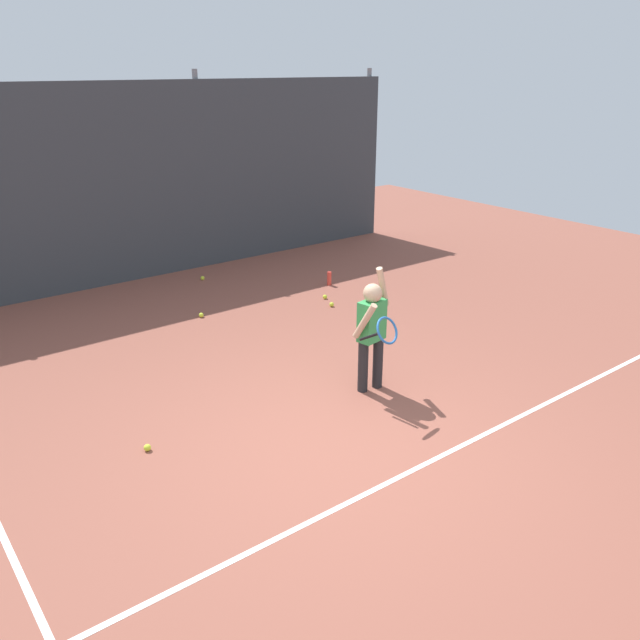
% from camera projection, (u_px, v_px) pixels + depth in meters
% --- Properties ---
extents(ground_plane, '(20.00, 20.00, 0.00)m').
position_uv_depth(ground_plane, '(340.00, 448.00, 5.97)').
color(ground_plane, brown).
extents(court_line_baseline, '(9.00, 0.05, 0.00)m').
position_uv_depth(court_line_baseline, '(390.00, 482.00, 5.47)').
color(court_line_baseline, white).
rests_on(court_line_baseline, ground).
extents(back_fence_windscreen, '(11.47, 0.08, 3.08)m').
position_uv_depth(back_fence_windscreen, '(94.00, 189.00, 9.79)').
color(back_fence_windscreen, '#383D42').
rests_on(back_fence_windscreen, ground).
extents(fence_post_2, '(0.09, 0.09, 3.23)m').
position_uv_depth(fence_post_2, '(201.00, 172.00, 10.86)').
color(fence_post_2, slate).
rests_on(fence_post_2, ground).
extents(fence_post_3, '(0.09, 0.09, 3.23)m').
position_uv_depth(fence_post_3, '(367.00, 154.00, 12.97)').
color(fence_post_3, slate).
rests_on(fence_post_3, ground).
extents(tennis_player, '(0.65, 0.65, 1.35)m').
position_uv_depth(tennis_player, '(372.00, 328.00, 6.77)').
color(tennis_player, '#232326').
rests_on(tennis_player, ground).
extents(water_bottle, '(0.07, 0.07, 0.22)m').
position_uv_depth(water_bottle, '(329.00, 278.00, 10.32)').
color(water_bottle, '#D83F33').
rests_on(water_bottle, ground).
extents(tennis_ball_0, '(0.07, 0.07, 0.07)m').
position_uv_depth(tennis_ball_0, '(147.00, 448.00, 5.91)').
color(tennis_ball_0, '#CCE033').
rests_on(tennis_ball_0, ground).
extents(tennis_ball_1, '(0.07, 0.07, 0.07)m').
position_uv_depth(tennis_ball_1, '(203.00, 278.00, 10.59)').
color(tennis_ball_1, '#CCE033').
rests_on(tennis_ball_1, ground).
extents(tennis_ball_2, '(0.07, 0.07, 0.07)m').
position_uv_depth(tennis_ball_2, '(325.00, 297.00, 9.74)').
color(tennis_ball_2, '#CCE033').
rests_on(tennis_ball_2, ground).
extents(tennis_ball_3, '(0.07, 0.07, 0.07)m').
position_uv_depth(tennis_ball_3, '(332.00, 304.00, 9.42)').
color(tennis_ball_3, '#CCE033').
rests_on(tennis_ball_3, ground).
extents(tennis_ball_4, '(0.07, 0.07, 0.07)m').
position_uv_depth(tennis_ball_4, '(201.00, 315.00, 9.03)').
color(tennis_ball_4, '#CCE033').
rests_on(tennis_ball_4, ground).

